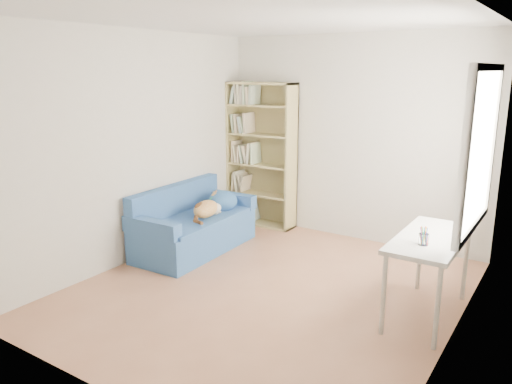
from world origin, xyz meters
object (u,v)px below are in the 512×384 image
pen_cup (424,238)px  bookshelf (261,161)px  sofa (195,225)px  desk (430,245)px

pen_cup → bookshelf: bearing=147.3°
sofa → pen_cup: 2.92m
desk → sofa: bearing=176.3°
sofa → pen_cup: pen_cup is taller
bookshelf → pen_cup: 3.23m
sofa → bookshelf: (0.12, 1.31, 0.61)m
sofa → bookshelf: size_ratio=0.81×
sofa → desk: bearing=-5.7°
sofa → pen_cup: bearing=-10.7°
sofa → pen_cup: size_ratio=10.05×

